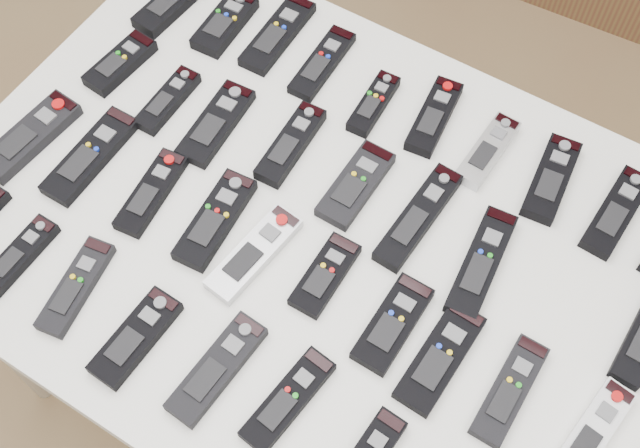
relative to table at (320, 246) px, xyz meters
The scene contains 33 objects.
ground 0.75m from the table, 140.88° to the right, with size 4.00×4.00×0.00m, color olive.
table is the anchor object (origin of this frame).
remote_0 0.58m from the table, 151.11° to the left, with size 0.06×0.19×0.02m, color black.
remote_1 0.48m from the table, 144.13° to the left, with size 0.06×0.15×0.02m, color black.
remote_2 0.43m from the table, 132.77° to the left, with size 0.06×0.19×0.02m, color black.
remote_3 0.35m from the table, 121.25° to the left, with size 0.05×0.17×0.02m, color black.
remote_4 0.28m from the table, 101.12° to the left, with size 0.04×0.14×0.02m, color black.
remote_5 0.31m from the table, 79.77° to the left, with size 0.05×0.16×0.02m, color black.
remote_6 0.33m from the table, 59.18° to the left, with size 0.05×0.15×0.02m, color #B7B7BC.
remote_7 0.41m from the table, 45.22° to the left, with size 0.06×0.17×0.02m, color black.
remote_8 0.49m from the table, 35.23° to the left, with size 0.05×0.18×0.02m, color black.
remote_10 0.51m from the table, 168.82° to the left, with size 0.05×0.14×0.02m, color black.
remote_11 0.38m from the table, 168.36° to the left, with size 0.04×0.15×0.02m, color black.
remote_12 0.28m from the table, 163.19° to the left, with size 0.06×0.18×0.02m, color black.
remote_13 0.18m from the table, 139.18° to the left, with size 0.05×0.17×0.02m, color black.
remote_14 0.12m from the table, 85.34° to the left, with size 0.06×0.16×0.02m, color black.
remote_15 0.18m from the table, 38.22° to the left, with size 0.05×0.21×0.02m, color black.
remote_16 0.27m from the table, 17.37° to the left, with size 0.05×0.20×0.02m, color black.
remote_18 0.54m from the table, 167.64° to the right, with size 0.06×0.19×0.02m, color black.
remote_19 0.42m from the table, 167.62° to the right, with size 0.06×0.20×0.02m, color black.
remote_20 0.30m from the table, 161.24° to the right, with size 0.05×0.17×0.02m, color black.
remote_21 0.19m from the table, 152.35° to the right, with size 0.06×0.18×0.02m, color black.
remote_22 0.13m from the table, 123.39° to the right, with size 0.05×0.18×0.02m, color #B7B7BC.
remote_23 0.11m from the table, 52.70° to the right, with size 0.05×0.14×0.02m, color black.
remote_24 0.21m from the table, 24.81° to the right, with size 0.06×0.16×0.02m, color black.
remote_25 0.29m from the table, 19.26° to the right, with size 0.06×0.18×0.02m, color black.
remote_26 0.40m from the table, 12.67° to the right, with size 0.05×0.17×0.02m, color black.
remote_27 0.52m from the table, ahead, with size 0.05×0.18×0.02m, color silver.
remote_29 0.49m from the table, 141.77° to the right, with size 0.04×0.15×0.02m, color black.
remote_30 0.40m from the table, 132.44° to the right, with size 0.05×0.17×0.02m, color black.
remote_31 0.34m from the table, 113.48° to the right, with size 0.06×0.16×0.02m, color black.
remote_32 0.29m from the table, 90.40° to the right, with size 0.05×0.18×0.02m, color black.
remote_33 0.30m from the table, 67.22° to the right, with size 0.05×0.17×0.02m, color black.
Camera 1 is at (0.48, -0.42, 1.93)m, focal length 45.00 mm.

